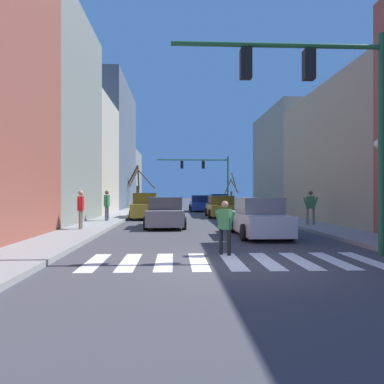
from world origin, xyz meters
name	(u,v)px	position (x,y,z in m)	size (l,w,h in m)	color
ground_plane	(235,265)	(0.00, 0.00, 0.00)	(240.00, 240.00, 0.00)	#424247
sidewalk_left	(3,264)	(-5.72, 0.00, 0.07)	(2.11, 90.00, 0.15)	gray
building_row_left	(73,142)	(-9.78, 21.52, 5.95)	(6.00, 56.60, 13.98)	#934C3D
building_row_right	(370,147)	(9.78, 11.76, 4.48)	(6.00, 35.98, 9.65)	#934C3D
crosswalk_stripes	(233,261)	(0.00, 0.45, 0.00)	(7.65, 2.60, 0.01)	white
traffic_signal_near	(323,95)	(2.71, 1.13, 4.60)	(6.13, 0.28, 6.40)	#236038
traffic_signal_far	(206,170)	(1.98, 32.04, 4.34)	(7.98, 0.28, 5.89)	#236038
car_parked_right_near	(200,204)	(0.97, 27.30, 0.74)	(2.09, 4.35, 1.58)	navy
car_at_intersection	(221,207)	(1.89, 18.29, 0.75)	(2.09, 4.43, 1.60)	#A38423
car_driving_away_lane	(146,207)	(-3.56, 17.21, 0.83)	(1.96, 4.86, 1.80)	#A38423
car_parked_right_mid	(258,218)	(1.96, 6.09, 0.75)	(1.98, 4.85, 1.61)	silver
car_parked_right_far	(166,213)	(-1.99, 10.43, 0.74)	(2.09, 4.64, 1.58)	gray
car_parked_left_far	(219,202)	(3.45, 32.55, 0.79)	(2.19, 4.44, 1.70)	navy
pedestrian_on_left_sidewalk	(311,205)	(5.56, 9.84, 1.20)	(0.76, 0.34, 1.77)	#7A705B
pedestrian_crossing_street	(225,223)	(-0.07, 1.45, 0.93)	(0.59, 0.47, 1.57)	black
pedestrian_on_right_sidewalk	(107,203)	(-5.58, 13.24, 1.22)	(0.30, 0.78, 1.80)	#4C4C51
pedestrian_near_right_corner	(81,206)	(-5.84, 8.07, 1.20)	(0.25, 0.76, 1.77)	#7A705B
street_tree_right_far	(232,192)	(5.40, 35.40, 1.91)	(1.70, 1.03, 4.17)	brown
street_tree_right_mid	(138,187)	(-5.74, 33.31, 2.51)	(3.26, 3.23, 4.86)	brown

